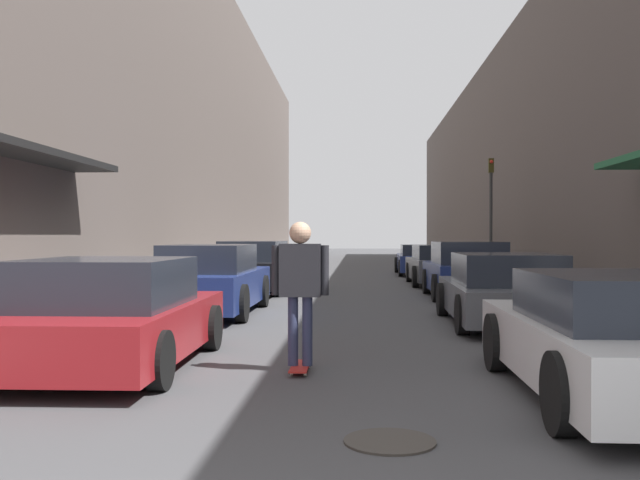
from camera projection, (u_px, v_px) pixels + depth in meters
ground at (355, 281)px, 24.32m from camera, size 123.46×123.46×0.00m
curb_strip_left at (245, 271)px, 30.18m from camera, size 1.80×56.12×0.12m
curb_strip_right at (469, 272)px, 29.66m from camera, size 1.80×56.12×0.12m
building_row_left at (177, 126)px, 30.30m from camera, size 4.90×56.12×12.49m
building_row_right at (539, 162)px, 29.47m from camera, size 4.90×56.12×9.19m
parked_car_left_0 at (109, 316)px, 8.43m from camera, size 2.08×4.15×1.29m
parked_car_left_1 at (211, 281)px, 14.15m from camera, size 1.87×4.60×1.38m
parked_car_left_2 at (255, 267)px, 19.64m from camera, size 1.90×4.71×1.41m
parked_car_right_0 at (624, 338)px, 6.77m from camera, size 2.07×4.33×1.21m
parked_car_right_1 at (504, 291)px, 12.42m from camera, size 2.00×4.40×1.25m
parked_car_right_2 at (467, 271)px, 17.80m from camera, size 1.98×3.94×1.41m
parked_car_right_3 at (440, 265)px, 22.56m from camera, size 1.95×4.34×1.27m
parked_car_right_4 at (423, 260)px, 28.53m from camera, size 2.07×4.82×1.21m
skateboarder at (300, 279)px, 8.15m from camera, size 0.66×0.78×1.72m
manhole_cover at (390, 441)px, 5.37m from camera, size 0.70×0.70×0.02m
traffic_light at (491, 206)px, 22.52m from camera, size 0.16×0.22×3.88m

